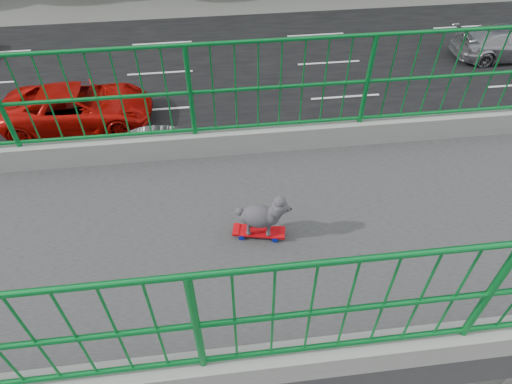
{
  "coord_description": "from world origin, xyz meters",
  "views": [
    {
      "loc": [
        2.86,
        2.21,
        10.47
      ],
      "look_at": [
        -0.66,
        2.64,
        6.97
      ],
      "focal_mm": 31.02,
      "sensor_mm": 36.0,
      "label": 1
    }
  ],
  "objects": [
    {
      "name": "car_1",
      "position": [
        -9.2,
        -0.21,
        0.7
      ],
      "size": [
        1.49,
        4.27,
        1.41
      ],
      "primitive_type": "imported",
      "color": "#96969B",
      "rests_on": "ground"
    },
    {
      "name": "car_3",
      "position": [
        -15.6,
        16.54,
        0.75
      ],
      "size": [
        2.09,
        5.14,
        1.49
      ],
      "primitive_type": "imported",
      "rotation": [
        0.0,
        0.0,
        3.14
      ],
      "color": "#96969B",
      "rests_on": "ground"
    },
    {
      "name": "skateboard",
      "position": [
        -0.0,
        2.59,
        7.05
      ],
      "size": [
        0.26,
        0.55,
        0.07
      ],
      "rotation": [
        0.0,
        0.0,
        -0.21
      ],
      "color": "red",
      "rests_on": "footbridge"
    },
    {
      "name": "poodle",
      "position": [
        0.0,
        2.62,
        7.31
      ],
      "size": [
        0.29,
        0.53,
        0.45
      ],
      "rotation": [
        0.0,
        0.0,
        -0.21
      ],
      "color": "#2E2C31",
      "rests_on": "skateboard"
    },
    {
      "name": "car_2",
      "position": [
        -12.4,
        -2.92,
        0.79
      ],
      "size": [
        2.61,
        5.66,
        1.57
      ],
      "primitive_type": "imported",
      "rotation": [
        0.0,
        0.0,
        3.14
      ],
      "color": "#B70C07",
      "rests_on": "ground"
    },
    {
      "name": "road",
      "position": [
        -13.0,
        0.0,
        0.01
      ],
      "size": [
        18.0,
        90.0,
        0.02
      ],
      "primitive_type": "cube",
      "color": "black",
      "rests_on": "ground"
    },
    {
      "name": "footbridge",
      "position": [
        0.0,
        0.0,
        5.22
      ],
      "size": [
        3.0,
        24.0,
        7.0
      ],
      "color": "#2D2D2F",
      "rests_on": "ground"
    }
  ]
}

